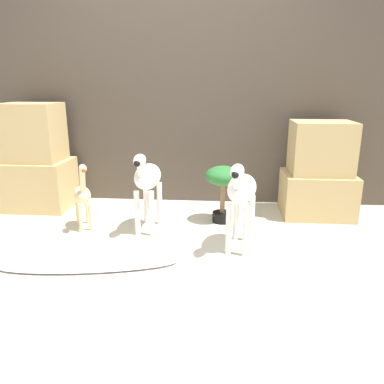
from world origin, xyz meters
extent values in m
plane|color=beige|center=(0.00, 0.00, 0.00)|extent=(14.00, 14.00, 0.00)
cube|color=#473D33|center=(0.00, 1.39, 1.10)|extent=(6.40, 0.08, 2.20)
cube|color=tan|center=(-1.37, 1.01, 0.24)|extent=(0.64, 0.51, 0.48)
cube|color=tan|center=(-1.37, 1.01, 0.76)|extent=(0.53, 0.42, 0.56)
cube|color=tan|center=(1.37, 1.01, 0.20)|extent=(0.64, 0.51, 0.41)
cube|color=tan|center=(1.37, 1.01, 0.65)|extent=(0.54, 0.43, 0.48)
cylinder|color=white|center=(0.65, 0.05, 0.19)|extent=(0.05, 0.05, 0.38)
cylinder|color=white|center=(0.53, 0.08, 0.19)|extent=(0.05, 0.05, 0.38)
cylinder|color=white|center=(0.71, 0.32, 0.19)|extent=(0.05, 0.05, 0.38)
cylinder|color=white|center=(0.59, 0.35, 0.19)|extent=(0.05, 0.05, 0.38)
ellipsoid|color=white|center=(0.62, 0.20, 0.47)|extent=(0.29, 0.43, 0.21)
cylinder|color=white|center=(0.58, 0.04, 0.58)|extent=(0.09, 0.13, 0.16)
ellipsoid|color=white|center=(0.57, -0.01, 0.65)|extent=(0.13, 0.18, 0.10)
sphere|color=black|center=(0.56, -0.08, 0.64)|extent=(0.05, 0.05, 0.05)
cube|color=black|center=(0.58, 0.04, 0.59)|extent=(0.03, 0.07, 0.13)
cylinder|color=white|center=(-0.10, 0.37, 0.19)|extent=(0.05, 0.05, 0.38)
cylinder|color=white|center=(-0.22, 0.37, 0.19)|extent=(0.05, 0.05, 0.38)
cylinder|color=white|center=(-0.08, 0.64, 0.19)|extent=(0.05, 0.05, 0.38)
cylinder|color=white|center=(-0.20, 0.65, 0.19)|extent=(0.05, 0.05, 0.38)
ellipsoid|color=white|center=(-0.15, 0.51, 0.47)|extent=(0.23, 0.41, 0.21)
cylinder|color=white|center=(-0.16, 0.34, 0.58)|extent=(0.08, 0.12, 0.16)
ellipsoid|color=white|center=(-0.16, 0.29, 0.65)|extent=(0.10, 0.17, 0.10)
sphere|color=black|center=(-0.17, 0.22, 0.64)|extent=(0.05, 0.05, 0.05)
cube|color=black|center=(-0.16, 0.34, 0.59)|extent=(0.02, 0.07, 0.13)
cylinder|color=beige|center=(-0.64, 0.43, 0.12)|extent=(0.03, 0.03, 0.24)
cylinder|color=beige|center=(-0.71, 0.39, 0.12)|extent=(0.03, 0.03, 0.24)
cylinder|color=beige|center=(-0.73, 0.60, 0.12)|extent=(0.03, 0.03, 0.24)
cylinder|color=beige|center=(-0.80, 0.56, 0.12)|extent=(0.03, 0.03, 0.24)
ellipsoid|color=beige|center=(-0.72, 0.50, 0.30)|extent=(0.25, 0.30, 0.14)
cylinder|color=beige|center=(-0.67, 0.40, 0.45)|extent=(0.10, 0.13, 0.26)
ellipsoid|color=beige|center=(-0.63, 0.33, 0.57)|extent=(0.11, 0.13, 0.07)
sphere|color=brown|center=(-0.61, 0.28, 0.56)|extent=(0.03, 0.03, 0.03)
cylinder|color=black|center=(0.48, 0.74, 0.05)|extent=(0.18, 0.18, 0.09)
cylinder|color=brown|center=(0.48, 0.74, 0.22)|extent=(0.04, 0.04, 0.25)
ellipsoid|color=#286B2D|center=(0.48, 0.74, 0.43)|extent=(0.31, 0.31, 0.17)
ellipsoid|color=silver|center=(-0.43, -0.21, 0.02)|extent=(1.25, 0.45, 0.04)
cone|color=white|center=(-0.86, -0.28, 0.06)|extent=(0.09, 0.09, 0.05)
camera|label=1|loc=(0.47, -2.48, 1.22)|focal=35.00mm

